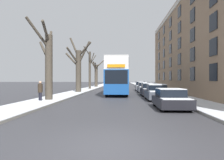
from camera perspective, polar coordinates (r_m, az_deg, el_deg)
name	(u,v)px	position (r m, az deg, el deg)	size (l,w,h in m)	color
ground_plane	(108,144)	(6.55, -1.04, -16.37)	(320.00, 320.00, 0.00)	#38383D
sidewalk_left	(99,86)	(59.64, -3.52, -1.58)	(2.84, 130.00, 0.16)	gray
sidewalk_right	(143,86)	(59.56, 8.10, -1.59)	(2.84, 130.00, 0.16)	gray
terrace_facade_right	(217,45)	(29.74, 25.74, 8.24)	(9.10, 39.61, 12.12)	#8C7056
bare_tree_left_0	(48,62)	(19.43, -16.36, 4.48)	(1.79, 3.70, 6.77)	#423A30
bare_tree_left_1	(78,67)	(30.44, -8.80, 3.30)	(3.88, 2.91, 7.74)	#423A30
bare_tree_left_2	(90,69)	(40.66, -5.81, 2.94)	(2.01, 2.73, 7.85)	#423A30
bare_tree_left_3	(96,73)	(51.89, -4.15, 1.71)	(4.26, 2.79, 7.14)	#423A30
double_decker_bus	(117,75)	(27.03, 1.41, 1.42)	(2.58, 10.47, 4.36)	#194C99
parked_car_0	(171,99)	(14.50, 15.09, -4.86)	(1.90, 4.02, 1.28)	black
parked_car_1	(157,93)	(20.16, 11.55, -3.25)	(1.83, 4.13, 1.46)	#474C56
parked_car_2	(149,90)	(25.35, 9.72, -2.54)	(1.88, 4.41, 1.48)	black
parked_car_3	(144,88)	(31.55, 8.33, -1.99)	(1.72, 4.45, 1.51)	slate
parked_car_4	(140,86)	(37.44, 7.44, -1.63)	(1.69, 3.96, 1.56)	slate
pedestrian_left_sidewalk	(40,91)	(18.69, -18.24, -2.66)	(0.38, 0.38, 1.74)	black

